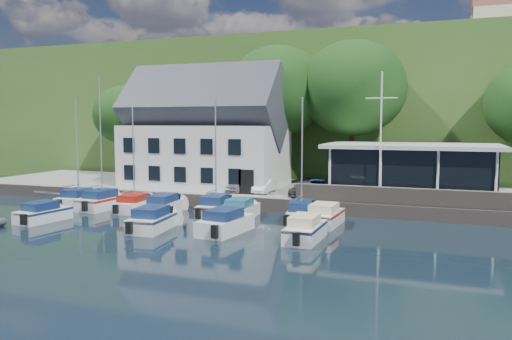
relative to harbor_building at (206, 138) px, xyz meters
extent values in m
plane|color=black|center=(7.00, -16.50, -5.35)|extent=(180.00, 180.00, 0.00)
cube|color=gray|center=(7.00, 1.00, -4.85)|extent=(60.00, 13.00, 1.00)
cube|color=#60544D|center=(7.00, -5.50, -4.85)|extent=(60.00, 0.30, 1.00)
cube|color=#375A21|center=(7.00, 45.50, 2.65)|extent=(160.00, 75.00, 16.00)
cube|color=#565F2F|center=(15.00, 53.50, 10.80)|extent=(50.00, 30.00, 0.30)
cube|color=#60544D|center=(19.00, -5.10, -3.75)|extent=(18.00, 0.50, 1.20)
imported|color=#AFAEB3|center=(4.10, -2.72, -3.78)|extent=(1.86, 3.54, 1.15)
imported|color=white|center=(6.60, -2.59, -3.80)|extent=(1.23, 3.37, 1.11)
imported|color=#2E2F33|center=(10.12, -2.97, -3.75)|extent=(2.11, 4.29, 1.20)
imported|color=#2F5892|center=(11.09, -2.87, -3.65)|extent=(2.44, 4.33, 1.40)
camera|label=1|loc=(19.75, -41.31, 1.47)|focal=35.00mm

